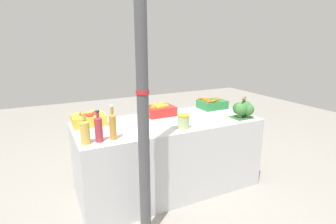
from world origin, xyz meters
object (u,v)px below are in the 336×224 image
Objects in this scene: apple_crate at (89,119)px; juice_bottle_golden at (85,131)px; support_pole at (143,107)px; orange_crate at (160,109)px; carrot_crate at (212,104)px; sparrow_bird at (244,99)px; pickle_jar at (183,121)px; broccoli_pile at (244,109)px; juice_bottle_amber at (113,125)px; juice_bottle_ruby at (99,128)px.

juice_bottle_golden is (-0.12, -0.52, 0.05)m from apple_crate.
orange_crate is (0.54, 0.87, -0.29)m from support_pole.
sparrow_bird is (0.06, -0.50, 0.16)m from carrot_crate.
pickle_jar is at bearing 151.58° from sparrow_bird.
carrot_crate is at bearing 67.06° from sparrow_bird.
pickle_jar is (-0.79, -0.02, -0.03)m from broccoli_pile.
juice_bottle_amber is (-1.49, -0.02, 0.03)m from broccoli_pile.
support_pole reaches higher than juice_bottle_ruby.
juice_bottle_amber is at bearing -159.81° from carrot_crate.
support_pole is 7.50× the size of juice_bottle_amber.
pickle_jar is (-0.72, -0.52, 0.01)m from carrot_crate.
broccoli_pile is at bearing 0.76° from juice_bottle_ruby.
support_pole is 16.70× the size of pickle_jar.
support_pole is 0.50m from juice_bottle_ruby.
support_pole reaches higher than pickle_jar.
juice_bottle_golden is (-1.72, -0.02, 0.01)m from broccoli_pile.
juice_bottle_amber is at bearing 113.42° from support_pole.
support_pole is 7.07× the size of apple_crate.
juice_bottle_ruby is at bearing 179.79° from pickle_jar.
apple_crate is 1.68m from broccoli_pile.
juice_bottle_golden is at bearing 180.00° from juice_bottle_amber.
broccoli_pile is at bearing 0.82° from juice_bottle_amber.
apple_crate is at bearing 147.12° from pickle_jar.
support_pole reaches higher than broccoli_pile.
support_pole is at bearing -145.58° from carrot_crate.
juice_bottle_ruby reaches higher than orange_crate.
pickle_jar is at bearing -178.23° from broccoli_pile.
juice_bottle_amber is at bearing 179.75° from pickle_jar.
orange_crate is 0.73m from carrot_crate.
apple_crate is 1.00× the size of carrot_crate.
apple_crate is 0.80m from orange_crate.
support_pole reaches higher than carrot_crate.
apple_crate is 1.68m from sparrow_bird.
orange_crate is (0.80, 0.00, 0.01)m from apple_crate.
juice_bottle_golden is 0.94m from pickle_jar.
orange_crate is at bearing 58.40° from support_pole.
pickle_jar is 0.80m from sparrow_bird.
support_pole is 8.34× the size of juice_bottle_ruby.
broccoli_pile is at bearing 0.71° from juice_bottle_golden.
apple_crate is 1.18× the size of juice_bottle_ruby.
carrot_crate is 0.51m from broccoli_pile.
sparrow_bird is at bearing 173.56° from broccoli_pile.
support_pole is 1.57m from carrot_crate.
juice_bottle_amber reaches higher than juice_bottle_ruby.
carrot_crate is (1.53, -0.00, -0.00)m from apple_crate.
orange_crate is 0.95m from broccoli_pile.
juice_bottle_amber reaches higher than carrot_crate.
carrot_crate is 1.31× the size of broccoli_pile.
juice_bottle_ruby is at bearing 128.09° from support_pole.
juice_bottle_ruby is at bearing -90.91° from apple_crate.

